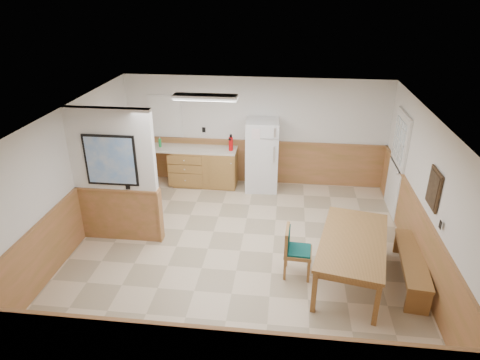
# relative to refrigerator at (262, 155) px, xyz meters

# --- Properties ---
(ground) EXTENTS (6.00, 6.00, 0.00)m
(ground) POSITION_rel_refrigerator_xyz_m (-0.19, -2.63, -0.82)
(ground) COLOR #CCB393
(ground) RESTS_ON ground
(ceiling) EXTENTS (6.00, 6.00, 0.02)m
(ceiling) POSITION_rel_refrigerator_xyz_m (-0.19, -2.63, 1.68)
(ceiling) COLOR silver
(ceiling) RESTS_ON back_wall
(back_wall) EXTENTS (6.00, 0.02, 2.50)m
(back_wall) POSITION_rel_refrigerator_xyz_m (-0.19, 0.37, 0.43)
(back_wall) COLOR silver
(back_wall) RESTS_ON ground
(right_wall) EXTENTS (0.02, 6.00, 2.50)m
(right_wall) POSITION_rel_refrigerator_xyz_m (2.81, -2.63, 0.43)
(right_wall) COLOR silver
(right_wall) RESTS_ON ground
(left_wall) EXTENTS (0.02, 6.00, 2.50)m
(left_wall) POSITION_rel_refrigerator_xyz_m (-3.19, -2.63, 0.43)
(left_wall) COLOR silver
(left_wall) RESTS_ON ground
(wainscot_back) EXTENTS (6.00, 0.04, 1.00)m
(wainscot_back) POSITION_rel_refrigerator_xyz_m (-0.19, 0.35, -0.32)
(wainscot_back) COLOR #AE6845
(wainscot_back) RESTS_ON ground
(wainscot_right) EXTENTS (0.04, 6.00, 1.00)m
(wainscot_right) POSITION_rel_refrigerator_xyz_m (2.79, -2.63, -0.32)
(wainscot_right) COLOR #AE6845
(wainscot_right) RESTS_ON ground
(wainscot_left) EXTENTS (0.04, 6.00, 1.00)m
(wainscot_left) POSITION_rel_refrigerator_xyz_m (-3.17, -2.63, -0.32)
(wainscot_left) COLOR #AE6845
(wainscot_left) RESTS_ON ground
(partition_wall) EXTENTS (1.50, 0.20, 2.50)m
(partition_wall) POSITION_rel_refrigerator_xyz_m (-2.44, -2.43, 0.42)
(partition_wall) COLOR silver
(partition_wall) RESTS_ON ground
(kitchen_counter) EXTENTS (2.20, 0.61, 1.00)m
(kitchen_counter) POSITION_rel_refrigerator_xyz_m (-1.39, 0.05, -0.35)
(kitchen_counter) COLOR olive
(kitchen_counter) RESTS_ON ground
(exterior_door) EXTENTS (0.07, 1.02, 2.15)m
(exterior_door) POSITION_rel_refrigerator_xyz_m (2.78, -0.73, 0.24)
(exterior_door) COLOR white
(exterior_door) RESTS_ON ground
(kitchen_window) EXTENTS (0.80, 0.04, 1.00)m
(kitchen_window) POSITION_rel_refrigerator_xyz_m (-2.29, 0.35, 0.73)
(kitchen_window) COLOR white
(kitchen_window) RESTS_ON back_wall
(wall_painting) EXTENTS (0.04, 0.50, 0.60)m
(wall_painting) POSITION_rel_refrigerator_xyz_m (2.78, -2.93, 0.73)
(wall_painting) COLOR #362515
(wall_painting) RESTS_ON right_wall
(fluorescent_fixture) EXTENTS (1.20, 0.30, 0.09)m
(fluorescent_fixture) POSITION_rel_refrigerator_xyz_m (-0.99, -1.33, 1.63)
(fluorescent_fixture) COLOR white
(fluorescent_fixture) RESTS_ON ceiling
(refrigerator) EXTENTS (0.76, 0.74, 1.63)m
(refrigerator) POSITION_rel_refrigerator_xyz_m (0.00, 0.00, 0.00)
(refrigerator) COLOR white
(refrigerator) RESTS_ON ground
(dining_table) EXTENTS (1.35, 2.12, 0.75)m
(dining_table) POSITION_rel_refrigerator_xyz_m (1.65, -3.22, -0.15)
(dining_table) COLOR #9F6E3A
(dining_table) RESTS_ON ground
(dining_bench) EXTENTS (0.54, 1.70, 0.45)m
(dining_bench) POSITION_rel_refrigerator_xyz_m (2.61, -3.13, -0.47)
(dining_bench) COLOR #9F6E3A
(dining_bench) RESTS_ON ground
(dining_chair) EXTENTS (0.63, 0.46, 0.85)m
(dining_chair) POSITION_rel_refrigerator_xyz_m (0.73, -3.17, -0.32)
(dining_chair) COLOR #9F6E3A
(dining_chair) RESTS_ON ground
(fire_extinguisher) EXTENTS (0.12, 0.12, 0.38)m
(fire_extinguisher) POSITION_rel_refrigerator_xyz_m (-0.71, 0.01, 0.25)
(fire_extinguisher) COLOR red
(fire_extinguisher) RESTS_ON kitchen_counter
(soap_bottle) EXTENTS (0.07, 0.07, 0.19)m
(soap_bottle) POSITION_rel_refrigerator_xyz_m (-2.37, 0.06, 0.18)
(soap_bottle) COLOR green
(soap_bottle) RESTS_ON kitchen_counter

